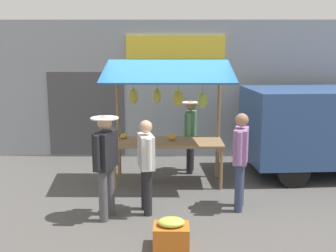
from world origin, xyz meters
TOP-DOWN VIEW (x-y plane):
  - ground_plane at (0.00, 0.00)m, footprint 40.00×40.00m
  - street_backdrop at (0.04, -2.20)m, footprint 9.00×0.30m
  - market_stall at (-0.00, -0.05)m, footprint 2.50×1.46m
  - vendor_with_sunhat at (-0.49, -0.75)m, footprint 0.42×0.68m
  - shopper_in_grey_tee at (-1.24, 1.37)m, footprint 0.33×0.69m
  - shopper_with_shopping_bag at (0.35, 1.53)m, footprint 0.32×0.67m
  - shopper_in_striped_shirt at (0.98, 1.77)m, footprint 0.44×0.70m
  - produce_crate_near at (-0.06, 2.76)m, footprint 0.50×0.39m

SIDE VIEW (x-z plane):
  - ground_plane at x=0.00m, z-range 0.00..0.00m
  - produce_crate_near at x=-0.06m, z-range -0.02..0.41m
  - shopper_with_shopping_bag at x=0.35m, z-range 0.12..1.70m
  - vendor_with_sunhat at x=-0.49m, z-range 0.14..1.75m
  - shopper_in_grey_tee at x=-1.24m, z-range 0.14..1.81m
  - shopper_in_striped_shirt at x=0.98m, z-range 0.16..1.87m
  - market_stall at x=0.00m, z-range 0.31..2.80m
  - street_backdrop at x=0.04m, z-range 0.00..3.40m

